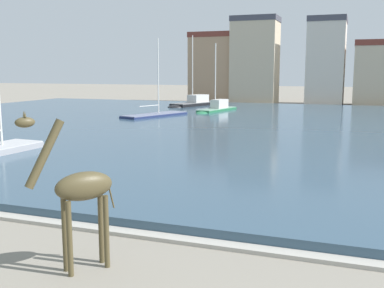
{
  "coord_description": "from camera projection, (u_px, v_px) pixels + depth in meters",
  "views": [
    {
      "loc": [
        5.44,
        -2.29,
        4.96
      ],
      "look_at": [
        -0.38,
        13.91,
        2.2
      ],
      "focal_mm": 42.85,
      "sensor_mm": 36.0,
      "label": 1
    }
  ],
  "objects": [
    {
      "name": "townhouse_corner_house",
      "position": [
        218.0,
        68.0,
        71.27
      ],
      "size": [
        8.33,
        5.43,
        10.79
      ],
      "color": "tan",
      "rests_on": "ground"
    },
    {
      "name": "townhouse_end_terrace",
      "position": [
        376.0,
        73.0,
        64.81
      ],
      "size": [
        6.05,
        7.45,
        9.14
      ],
      "color": "#C6B293",
      "rests_on": "ground"
    },
    {
      "name": "sailboat_black",
      "position": [
        193.0,
        104.0,
        60.43
      ],
      "size": [
        5.02,
        9.24,
        9.48
      ],
      "color": "black",
      "rests_on": "ground"
    },
    {
      "name": "sailboat_green",
      "position": [
        215.0,
        110.0,
        52.41
      ],
      "size": [
        3.08,
        8.04,
        8.03
      ],
      "color": "#236B42",
      "rests_on": "ground"
    },
    {
      "name": "sailboat_navy",
      "position": [
        160.0,
        116.0,
        47.27
      ],
      "size": [
        4.92,
        9.03,
        8.23
      ],
      "color": "navy",
      "rests_on": "ground"
    },
    {
      "name": "harbor_water",
      "position": [
        286.0,
        128.0,
        38.53
      ],
      "size": [
        84.03,
        52.99,
        0.4
      ],
      "primitive_type": "cube",
      "color": "#334C60",
      "rests_on": "ground"
    },
    {
      "name": "quay_edge_coping",
      "position": [
        156.0,
        236.0,
        13.7
      ],
      "size": [
        84.03,
        0.5,
        0.12
      ],
      "primitive_type": "cube",
      "color": "#ADA89E",
      "rests_on": "ground"
    },
    {
      "name": "sailboat_grey",
      "position": [
        4.0,
        151.0,
        26.32
      ],
      "size": [
        2.59,
        5.99,
        7.77
      ],
      "color": "#939399",
      "rests_on": "ground"
    },
    {
      "name": "townhouse_narrow_midrow",
      "position": [
        255.0,
        61.0,
        68.42
      ],
      "size": [
        6.74,
        5.25,
        12.87
      ],
      "color": "#C6B293",
      "rests_on": "ground"
    },
    {
      "name": "townhouse_tall_gabled",
      "position": [
        326.0,
        62.0,
        66.8
      ],
      "size": [
        5.28,
        7.3,
        12.55
      ],
      "color": "beige",
      "rests_on": "ground"
    },
    {
      "name": "giraffe_statue",
      "position": [
        79.0,
        190.0,
        11.2
      ],
      "size": [
        1.68,
        2.04,
        4.07
      ],
      "color": "#4C4228",
      "rests_on": "ground"
    }
  ]
}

